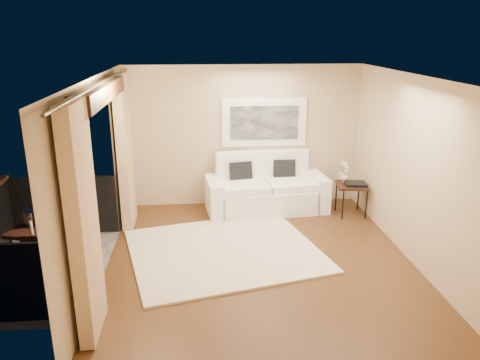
{
  "coord_description": "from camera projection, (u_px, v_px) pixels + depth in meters",
  "views": [
    {
      "loc": [
        -0.86,
        -6.28,
        3.28
      ],
      "look_at": [
        -0.23,
        0.69,
        1.05
      ],
      "focal_mm": 35.0,
      "sensor_mm": 36.0,
      "label": 1
    }
  ],
  "objects": [
    {
      "name": "sofa",
      "position": [
        265.0,
        190.0,
        8.94
      ],
      "size": [
        2.33,
        1.19,
        1.08
      ],
      "rotation": [
        0.0,
        0.0,
        0.1
      ],
      "color": "white",
      "rests_on": "floor"
    },
    {
      "name": "balcony_chair_near",
      "position": [
        37.0,
        266.0,
        5.76
      ],
      "size": [
        0.4,
        0.41,
        0.9
      ],
      "rotation": [
        0.0,
        0.0,
        -0.05
      ],
      "color": "black",
      "rests_on": "balcony"
    },
    {
      "name": "tray",
      "position": [
        356.0,
        184.0,
        8.53
      ],
      "size": [
        0.42,
        0.33,
        0.05
      ],
      "primitive_type": "cube",
      "rotation": [
        0.0,
        0.0,
        -0.14
      ],
      "color": "black",
      "rests_on": "side_table"
    },
    {
      "name": "bistro_table",
      "position": [
        38.0,
        234.0,
        6.35
      ],
      "size": [
        0.78,
        0.78,
        0.74
      ],
      "rotation": [
        0.0,
        0.0,
        -0.29
      ],
      "color": "black",
      "rests_on": "balcony"
    },
    {
      "name": "vase",
      "position": [
        31.0,
        228.0,
        6.11
      ],
      "size": [
        0.04,
        0.04,
        0.18
      ],
      "primitive_type": "cylinder",
      "color": "silver",
      "rests_on": "bistro_table"
    },
    {
      "name": "ice_bucket",
      "position": [
        31.0,
        218.0,
        6.41
      ],
      "size": [
        0.18,
        0.18,
        0.2
      ],
      "primitive_type": "cylinder",
      "color": "silver",
      "rests_on": "bistro_table"
    },
    {
      "name": "curtains",
      "position": [
        109.0,
        179.0,
        6.44
      ],
      "size": [
        0.16,
        4.8,
        2.64
      ],
      "color": "#D2AD81",
      "rests_on": "ground"
    },
    {
      "name": "balcony_chair_far",
      "position": [
        56.0,
        231.0,
        6.54
      ],
      "size": [
        0.52,
        0.53,
        1.05
      ],
      "rotation": [
        0.0,
        0.0,
        3.3
      ],
      "color": "black",
      "rests_on": "balcony"
    },
    {
      "name": "glass_a",
      "position": [
        48.0,
        225.0,
        6.27
      ],
      "size": [
        0.06,
        0.06,
        0.12
      ],
      "primitive_type": "cylinder",
      "color": "white",
      "rests_on": "bistro_table"
    },
    {
      "name": "artwork",
      "position": [
        264.0,
        122.0,
        8.91
      ],
      "size": [
        1.62,
        0.07,
        0.92
      ],
      "color": "white",
      "rests_on": "room_shell"
    },
    {
      "name": "glass_b",
      "position": [
        48.0,
        224.0,
        6.3
      ],
      "size": [
        0.06,
        0.06,
        0.12
      ],
      "primitive_type": "cylinder",
      "color": "silver",
      "rests_on": "bistro_table"
    },
    {
      "name": "balcony",
      "position": [
        31.0,
        258.0,
        6.69
      ],
      "size": [
        1.81,
        2.6,
        1.17
      ],
      "color": "#605B56",
      "rests_on": "ground"
    },
    {
      "name": "room_shell",
      "position": [
        99.0,
        93.0,
        6.08
      ],
      "size": [
        5.0,
        6.4,
        5.0
      ],
      "color": "white",
      "rests_on": "ground"
    },
    {
      "name": "orchid",
      "position": [
        345.0,
        171.0,
        8.61
      ],
      "size": [
        0.28,
        0.28,
        0.45
      ],
      "primitive_type": "imported",
      "rotation": [
        0.0,
        0.0,
        0.8
      ],
      "color": "white",
      "rests_on": "side_table"
    },
    {
      "name": "floor",
      "position": [
        259.0,
        260.0,
        7.03
      ],
      "size": [
        5.0,
        5.0,
        0.0
      ],
      "primitive_type": "plane",
      "color": "#543318",
      "rests_on": "ground"
    },
    {
      "name": "rug",
      "position": [
        224.0,
        250.0,
        7.29
      ],
      "size": [
        3.3,
        3.03,
        0.04
      ],
      "primitive_type": "cube",
      "rotation": [
        0.0,
        0.0,
        0.24
      ],
      "color": "#F5DFC5",
      "rests_on": "floor"
    },
    {
      "name": "side_table",
      "position": [
        352.0,
        187.0,
        8.61
      ],
      "size": [
        0.62,
        0.62,
        0.6
      ],
      "rotation": [
        0.0,
        0.0,
        -0.15
      ],
      "color": "black",
      "rests_on": "floor"
    },
    {
      "name": "candle",
      "position": [
        45.0,
        223.0,
        6.41
      ],
      "size": [
        0.06,
        0.06,
        0.07
      ],
      "primitive_type": "cylinder",
      "color": "red",
      "rests_on": "bistro_table"
    }
  ]
}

